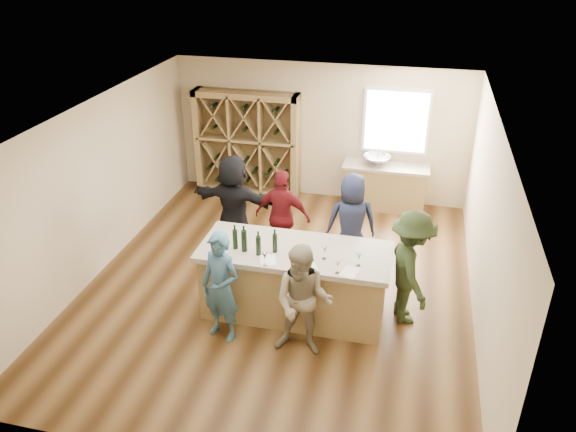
% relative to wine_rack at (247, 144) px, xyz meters
% --- Properties ---
extents(floor, '(6.00, 7.00, 0.10)m').
position_rel_wine_rack_xyz_m(floor, '(1.50, -3.27, -1.15)').
color(floor, '#55381B').
rests_on(floor, ground).
extents(ceiling, '(6.00, 7.00, 0.10)m').
position_rel_wine_rack_xyz_m(ceiling, '(1.50, -3.27, 1.75)').
color(ceiling, white).
rests_on(ceiling, ground).
extents(wall_back, '(6.00, 0.10, 2.80)m').
position_rel_wine_rack_xyz_m(wall_back, '(1.50, 0.28, 0.30)').
color(wall_back, beige).
rests_on(wall_back, ground).
extents(wall_front, '(6.00, 0.10, 2.80)m').
position_rel_wine_rack_xyz_m(wall_front, '(1.50, -6.82, 0.30)').
color(wall_front, beige).
rests_on(wall_front, ground).
extents(wall_left, '(0.10, 7.00, 2.80)m').
position_rel_wine_rack_xyz_m(wall_left, '(-1.55, -3.27, 0.30)').
color(wall_left, beige).
rests_on(wall_left, ground).
extents(wall_right, '(0.10, 7.00, 2.80)m').
position_rel_wine_rack_xyz_m(wall_right, '(4.55, -3.27, 0.30)').
color(wall_right, beige).
rests_on(wall_right, ground).
extents(window_frame, '(1.30, 0.06, 1.30)m').
position_rel_wine_rack_xyz_m(window_frame, '(3.00, 0.20, 0.65)').
color(window_frame, white).
rests_on(window_frame, wall_back).
extents(window_pane, '(1.18, 0.01, 1.18)m').
position_rel_wine_rack_xyz_m(window_pane, '(3.00, 0.17, 0.65)').
color(window_pane, white).
rests_on(window_pane, wall_back).
extents(wine_rack, '(2.20, 0.45, 2.20)m').
position_rel_wine_rack_xyz_m(wine_rack, '(0.00, 0.00, 0.00)').
color(wine_rack, olive).
rests_on(wine_rack, floor).
extents(back_counter_base, '(1.60, 0.58, 0.86)m').
position_rel_wine_rack_xyz_m(back_counter_base, '(2.90, -0.07, -0.67)').
color(back_counter_base, olive).
rests_on(back_counter_base, floor).
extents(back_counter_top, '(1.70, 0.62, 0.06)m').
position_rel_wine_rack_xyz_m(back_counter_top, '(2.90, -0.07, -0.21)').
color(back_counter_top, '#9E9481').
rests_on(back_counter_top, back_counter_base).
extents(sink, '(0.54, 0.54, 0.19)m').
position_rel_wine_rack_xyz_m(sink, '(2.70, -0.07, -0.09)').
color(sink, silver).
rests_on(sink, back_counter_top).
extents(faucet, '(0.02, 0.02, 0.30)m').
position_rel_wine_rack_xyz_m(faucet, '(2.70, 0.11, -0.03)').
color(faucet, silver).
rests_on(faucet, back_counter_top).
extents(tasting_counter_base, '(2.60, 1.00, 1.00)m').
position_rel_wine_rack_xyz_m(tasting_counter_base, '(1.90, -3.91, -0.60)').
color(tasting_counter_base, olive).
rests_on(tasting_counter_base, floor).
extents(tasting_counter_top, '(2.72, 1.12, 0.08)m').
position_rel_wine_rack_xyz_m(tasting_counter_top, '(1.90, -3.91, -0.06)').
color(tasting_counter_top, '#9E9481').
rests_on(tasting_counter_top, tasting_counter_base).
extents(wine_bottle_a, '(0.09, 0.09, 0.29)m').
position_rel_wine_rack_xyz_m(wine_bottle_a, '(1.07, -4.07, 0.13)').
color(wine_bottle_a, black).
rests_on(wine_bottle_a, tasting_counter_top).
extents(wine_bottle_b, '(0.09, 0.09, 0.32)m').
position_rel_wine_rack_xyz_m(wine_bottle_b, '(1.22, -4.12, 0.14)').
color(wine_bottle_b, black).
rests_on(wine_bottle_b, tasting_counter_top).
extents(wine_bottle_d, '(0.09, 0.09, 0.29)m').
position_rel_wine_rack_xyz_m(wine_bottle_d, '(1.44, -4.16, 0.12)').
color(wine_bottle_d, black).
rests_on(wine_bottle_d, tasting_counter_top).
extents(wine_bottle_e, '(0.09, 0.09, 0.28)m').
position_rel_wine_rack_xyz_m(wine_bottle_e, '(1.64, -4.04, 0.12)').
color(wine_bottle_e, black).
rests_on(wine_bottle_e, tasting_counter_top).
extents(wine_glass_a, '(0.08, 0.08, 0.19)m').
position_rel_wine_rack_xyz_m(wine_glass_a, '(1.60, -4.41, 0.08)').
color(wine_glass_a, white).
rests_on(wine_glass_a, tasting_counter_top).
extents(wine_glass_b, '(0.08, 0.08, 0.18)m').
position_rel_wine_rack_xyz_m(wine_glass_b, '(2.15, -4.38, 0.07)').
color(wine_glass_b, white).
rests_on(wine_glass_b, tasting_counter_top).
extents(wine_glass_c, '(0.07, 0.07, 0.16)m').
position_rel_wine_rack_xyz_m(wine_glass_c, '(2.58, -4.38, 0.06)').
color(wine_glass_c, white).
rests_on(wine_glass_c, tasting_counter_top).
extents(wine_glass_d, '(0.09, 0.09, 0.19)m').
position_rel_wine_rack_xyz_m(wine_glass_d, '(2.35, -4.07, 0.07)').
color(wine_glass_d, white).
rests_on(wine_glass_d, tasting_counter_top).
extents(wine_glass_e, '(0.07, 0.07, 0.17)m').
position_rel_wine_rack_xyz_m(wine_glass_e, '(2.82, -4.13, 0.06)').
color(wine_glass_e, white).
rests_on(wine_glass_e, tasting_counter_top).
extents(tasting_menu_a, '(0.29, 0.34, 0.00)m').
position_rel_wine_rack_xyz_m(tasting_menu_a, '(1.60, -4.27, -0.02)').
color(tasting_menu_a, white).
rests_on(tasting_menu_a, tasting_counter_top).
extents(tasting_menu_b, '(0.28, 0.32, 0.00)m').
position_rel_wine_rack_xyz_m(tasting_menu_b, '(2.21, -4.35, -0.02)').
color(tasting_menu_b, white).
rests_on(tasting_menu_b, tasting_counter_top).
extents(tasting_menu_c, '(0.28, 0.33, 0.00)m').
position_rel_wine_rack_xyz_m(tasting_menu_c, '(2.74, -4.32, -0.02)').
color(tasting_menu_c, white).
rests_on(tasting_menu_c, tasting_counter_top).
extents(person_near_left, '(0.70, 0.59, 1.63)m').
position_rel_wine_rack_xyz_m(person_near_left, '(1.05, -4.68, -0.29)').
color(person_near_left, '#335972').
rests_on(person_near_left, floor).
extents(person_near_right, '(0.79, 0.44, 1.62)m').
position_rel_wine_rack_xyz_m(person_near_right, '(2.20, -4.74, -0.29)').
color(person_near_right, gray).
rests_on(person_near_right, floor).
extents(person_server, '(0.85, 1.23, 1.74)m').
position_rel_wine_rack_xyz_m(person_server, '(3.52, -3.69, -0.23)').
color(person_server, '#263319').
rests_on(person_server, floor).
extents(person_far_mid, '(0.99, 0.56, 1.63)m').
position_rel_wine_rack_xyz_m(person_far_mid, '(1.37, -2.48, -0.28)').
color(person_far_mid, '#590F14').
rests_on(person_far_mid, floor).
extents(person_far_right, '(0.93, 0.71, 1.68)m').
position_rel_wine_rack_xyz_m(person_far_right, '(2.53, -2.48, -0.26)').
color(person_far_right, '#191E38').
rests_on(person_far_right, floor).
extents(person_far_left, '(1.69, 0.73, 1.78)m').
position_rel_wine_rack_xyz_m(person_far_left, '(0.48, -2.35, -0.21)').
color(person_far_left, black).
rests_on(person_far_left, floor).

